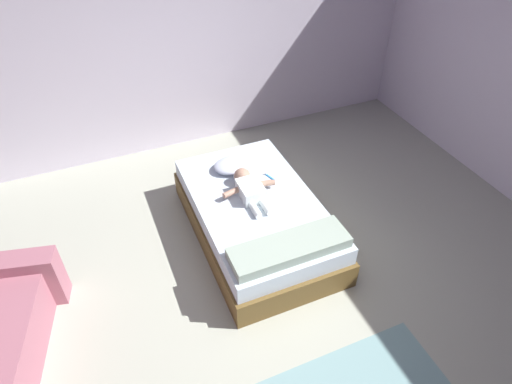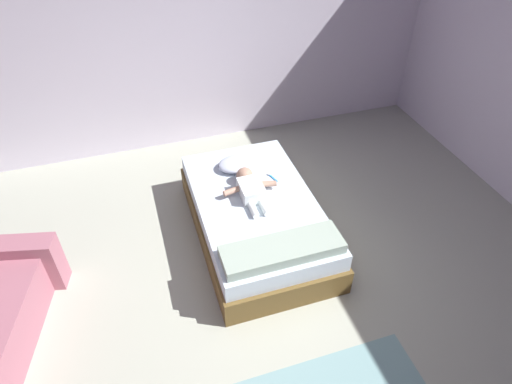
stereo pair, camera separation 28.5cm
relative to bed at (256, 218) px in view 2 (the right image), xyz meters
name	(u,v)px [view 2 (the right image)]	position (x,y,z in m)	size (l,w,h in m)	color
ground_plane	(275,325)	(-0.17, -1.05, -0.22)	(8.00, 8.00, 0.00)	#A6A998
wall_behind_bed	(187,26)	(-0.17, 1.95, 1.22)	(8.00, 0.12, 2.87)	silver
bed	(256,218)	(0.00, 0.00, 0.00)	(1.13, 1.89, 0.45)	brown
pillow	(238,164)	(-0.02, 0.54, 0.28)	(0.41, 0.30, 0.11)	silver
baby	(250,187)	(-0.02, 0.12, 0.30)	(0.53, 0.62, 0.17)	white
toothbrush	(273,177)	(0.26, 0.27, 0.24)	(0.05, 0.14, 0.02)	#3096F2
blanket	(282,250)	(0.00, -0.70, 0.28)	(1.01, 0.32, 0.10)	#93A495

